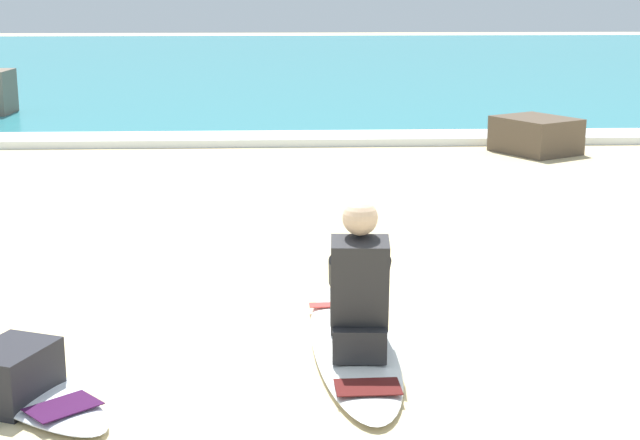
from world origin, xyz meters
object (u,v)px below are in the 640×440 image
beach_bag (12,375)px  surfer_seated (359,293)px  surfboard_spare_near (7,378)px  shoreline_rock (536,135)px  surfboard_main (353,344)px

beach_bag → surfer_seated: bearing=14.5°
surfboard_spare_near → beach_bag: (0.10, -0.25, 0.12)m
beach_bag → shoreline_rock: bearing=57.7°
surfer_seated → surfboard_spare_near: bearing=-172.9°
surfboard_main → beach_bag: 2.06m
shoreline_rock → beach_bag: size_ratio=2.11×
surfboard_main → shoreline_rock: size_ratio=2.36×
beach_bag → surfboard_spare_near: bearing=112.8°
surfer_seated → shoreline_rock: 7.98m
surfer_seated → surfboard_spare_near: (-2.06, -0.26, -0.40)m
surfboard_main → shoreline_rock: bearing=67.0°
surfer_seated → surfboard_main: bearing=94.5°
surfboard_main → surfer_seated: (0.02, -0.20, 0.40)m
surfboard_spare_near → shoreline_rock: (5.09, 7.63, 0.21)m
shoreline_rock → beach_bag: 9.33m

